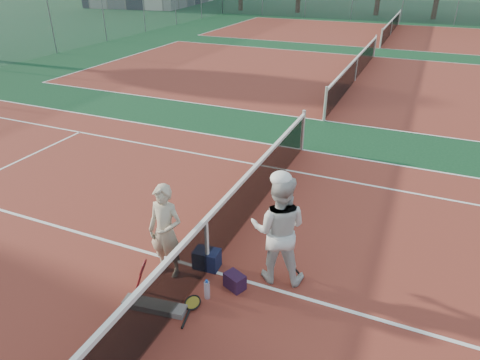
% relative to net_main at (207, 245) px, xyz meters
% --- Properties ---
extents(ground, '(130.00, 130.00, 0.00)m').
position_rel_net_main_xyz_m(ground, '(0.00, 0.00, -0.51)').
color(ground, '#0F391F').
rests_on(ground, ground).
extents(court_main, '(23.77, 10.97, 0.01)m').
position_rel_net_main_xyz_m(court_main, '(0.00, 0.00, -0.51)').
color(court_main, maroon).
rests_on(court_main, ground).
extents(court_far_a, '(23.77, 10.97, 0.01)m').
position_rel_net_main_xyz_m(court_far_a, '(0.00, 13.50, -0.51)').
color(court_far_a, maroon).
rests_on(court_far_a, ground).
extents(court_far_b, '(23.77, 10.97, 0.01)m').
position_rel_net_main_xyz_m(court_far_b, '(0.00, 27.00, -0.51)').
color(court_far_b, maroon).
rests_on(court_far_b, ground).
extents(net_main, '(0.10, 10.98, 1.02)m').
position_rel_net_main_xyz_m(net_main, '(0.00, 0.00, 0.00)').
color(net_main, black).
rests_on(net_main, ground).
extents(net_far_a, '(0.10, 10.98, 1.02)m').
position_rel_net_main_xyz_m(net_far_a, '(0.00, 13.50, 0.00)').
color(net_far_a, black).
rests_on(net_far_a, ground).
extents(net_far_b, '(0.10, 10.98, 1.02)m').
position_rel_net_main_xyz_m(net_far_b, '(0.00, 27.00, 0.00)').
color(net_far_b, black).
rests_on(net_far_b, ground).
extents(fence_back, '(32.00, 0.06, 3.00)m').
position_rel_net_main_xyz_m(fence_back, '(0.00, 34.00, 0.99)').
color(fence_back, slate).
rests_on(fence_back, ground).
extents(player_a, '(0.58, 0.38, 1.59)m').
position_rel_net_main_xyz_m(player_a, '(-0.56, -0.29, 0.29)').
color(player_a, '#BAAB90').
rests_on(player_a, ground).
extents(player_b, '(1.00, 0.85, 1.82)m').
position_rel_net_main_xyz_m(player_b, '(1.08, 0.31, 0.40)').
color(player_b, silver).
rests_on(player_b, ground).
extents(racket_red, '(0.30, 0.33, 0.58)m').
position_rel_net_main_xyz_m(racket_red, '(-0.66, -0.82, -0.22)').
color(racket_red, maroon).
rests_on(racket_red, ground).
extents(racket_black_held, '(0.44, 0.43, 0.52)m').
position_rel_net_main_xyz_m(racket_black_held, '(1.23, 0.32, -0.25)').
color(racket_black_held, black).
rests_on(racket_black_held, ground).
extents(racket_spare, '(0.37, 0.64, 0.09)m').
position_rel_net_main_xyz_m(racket_spare, '(0.17, -0.81, -0.47)').
color(racket_spare, black).
rests_on(racket_spare, ground).
extents(sports_bag_navy, '(0.44, 0.32, 0.33)m').
position_rel_net_main_xyz_m(sports_bag_navy, '(-0.05, 0.08, -0.34)').
color(sports_bag_navy, '#101632').
rests_on(sports_bag_navy, ground).
extents(sports_bag_purple, '(0.37, 0.32, 0.26)m').
position_rel_net_main_xyz_m(sports_bag_purple, '(0.58, -0.20, -0.38)').
color(sports_bag_purple, '#26102B').
rests_on(sports_bag_purple, ground).
extents(net_cover_canvas, '(0.98, 0.36, 0.10)m').
position_rel_net_main_xyz_m(net_cover_canvas, '(-0.32, -1.09, -0.46)').
color(net_cover_canvas, '#66605C').
rests_on(net_cover_canvas, ground).
extents(water_bottle, '(0.09, 0.09, 0.30)m').
position_rel_net_main_xyz_m(water_bottle, '(0.29, -0.58, -0.36)').
color(water_bottle, silver).
rests_on(water_bottle, ground).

